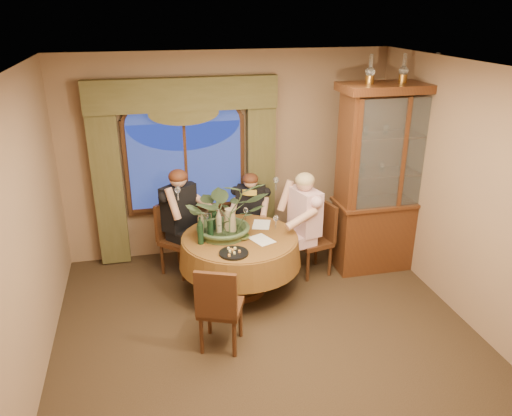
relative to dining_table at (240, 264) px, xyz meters
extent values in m
plane|color=black|center=(0.10, -1.25, -0.38)|extent=(5.00, 5.00, 0.00)
plane|color=#846850|center=(0.10, 1.25, 1.02)|extent=(4.50, 0.00, 4.50)
plane|color=#846850|center=(2.35, -1.25, 1.02)|extent=(0.00, 5.00, 5.00)
plane|color=white|center=(0.10, -1.25, 2.42)|extent=(5.00, 5.00, 0.00)
cube|color=#454120|center=(-1.53, 1.13, 0.80)|extent=(0.38, 0.14, 2.32)
cube|color=#454120|center=(0.53, 1.13, 0.80)|extent=(0.38, 0.14, 2.32)
cylinder|color=maroon|center=(0.00, 0.00, 0.00)|extent=(1.61, 1.61, 0.75)
cube|color=#3D2013|center=(2.06, 0.24, 0.85)|extent=(1.51, 0.59, 2.46)
cube|color=black|center=(1.02, 0.24, 0.10)|extent=(0.50, 0.50, 0.96)
cube|color=black|center=(0.43, 1.00, 0.10)|extent=(0.55, 0.55, 0.96)
cube|color=black|center=(-0.68, 0.66, 0.10)|extent=(0.59, 0.59, 0.96)
cube|color=black|center=(-0.41, -1.01, 0.10)|extent=(0.55, 0.55, 0.96)
imported|color=#3B5332|center=(-0.14, 0.11, 1.00)|extent=(0.98, 1.09, 0.85)
imported|color=#51622E|center=(0.02, -0.08, 0.40)|extent=(0.16, 0.16, 0.05)
cylinder|color=black|center=(-0.16, -0.43, 0.39)|extent=(0.33, 0.33, 0.02)
cylinder|color=tan|center=(-0.24, 0.10, 0.54)|extent=(0.07, 0.07, 0.33)
cylinder|color=black|center=(-0.35, -0.01, 0.54)|extent=(0.07, 0.07, 0.33)
cylinder|color=tan|center=(-0.45, 0.12, 0.54)|extent=(0.07, 0.07, 0.33)
cylinder|color=black|center=(-0.27, 0.21, 0.54)|extent=(0.07, 0.07, 0.33)
cylinder|color=black|center=(-0.48, -0.09, 0.54)|extent=(0.07, 0.07, 0.33)
cube|color=white|center=(0.23, -0.16, 0.38)|extent=(0.31, 0.36, 0.00)
cube|color=white|center=(0.33, 0.27, 0.38)|extent=(0.30, 0.35, 0.00)
camera|label=1|loc=(-1.04, -5.31, 2.95)|focal=35.00mm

